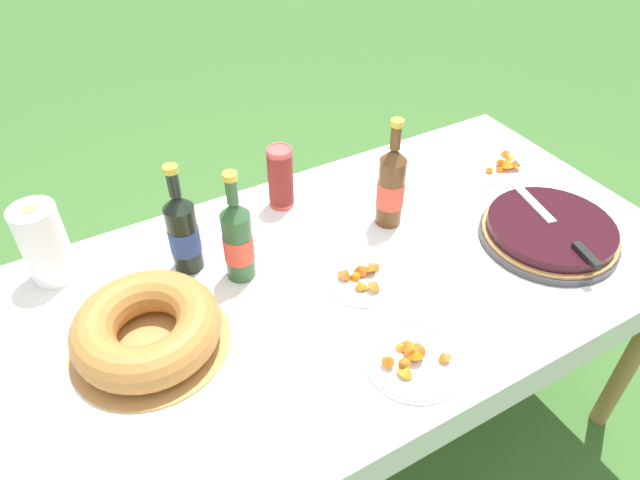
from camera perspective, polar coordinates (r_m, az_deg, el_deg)
ground_plane at (r=2.05m, az=0.81°, el=-19.33°), size 16.00×16.00×0.00m
garden_table at (r=1.49m, az=1.06°, el=-5.87°), size 1.85×0.91×0.76m
tablecloth at (r=1.45m, az=1.09°, el=-4.29°), size 1.86×0.92×0.10m
berry_tart at (r=1.65m, az=21.97°, el=0.75°), size 0.37×0.37×0.06m
serving_knife at (r=1.61m, az=22.84°, el=1.07°), size 0.10×0.37×0.01m
bundt_cake at (r=1.31m, az=-16.91°, el=-8.51°), size 0.35×0.35×0.10m
cup_stack at (r=1.62m, az=-3.97°, el=6.25°), size 0.07×0.07×0.19m
cider_bottle_green at (r=1.39m, az=-8.23°, el=0.03°), size 0.07×0.07×0.31m
cider_bottle_amber at (r=1.55m, az=7.12°, el=5.36°), size 0.08×0.08×0.32m
juice_bottle_red at (r=1.44m, az=-13.52°, el=0.78°), size 0.08×0.08×0.30m
snack_plate_near at (r=1.43m, az=4.29°, el=-3.75°), size 0.19×0.19×0.05m
snack_plate_left at (r=1.91m, az=17.63°, el=7.12°), size 0.22×0.22×0.06m
snack_plate_right at (r=1.27m, az=9.36°, el=-11.69°), size 0.21×0.21×0.06m
paper_towel_roll at (r=1.53m, az=-25.87°, el=-0.33°), size 0.11×0.11×0.21m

